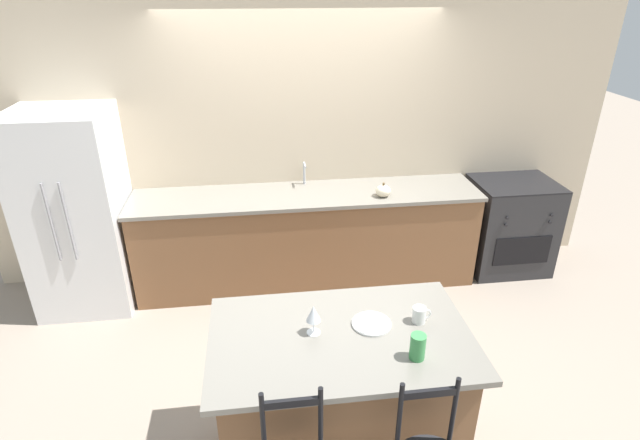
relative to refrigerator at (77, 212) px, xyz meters
The scene contains 12 objects.
ground_plane 2.23m from the refrigerator, ahead, with size 18.00×18.00×0.00m, color gray.
wall_back 2.11m from the refrigerator, 11.24° to the left, with size 6.00×0.07×2.70m.
back_counter 2.07m from the refrigerator, ahead, with size 3.22×0.70×0.94m.
sink_faucet 2.05m from the refrigerator, ahead, with size 0.02×0.13×0.22m.
kitchen_island 2.87m from the refrigerator, 45.60° to the right, with size 1.45×0.90×0.96m.
refrigerator is the anchor object (origin of this frame).
oven_range 4.10m from the refrigerator, ahead, with size 0.79×0.66×0.94m.
dinner_plate 2.92m from the refrigerator, 42.01° to the right, with size 0.22×0.22×0.02m.
wine_glass 2.71m from the refrigerator, 47.20° to the right, with size 0.08×0.08×0.18m.
coffee_mug 3.14m from the refrigerator, 38.75° to the right, with size 0.11×0.08×0.10m.
tumbler_cup 3.25m from the refrigerator, 43.92° to the right, with size 0.08×0.08×0.14m.
pumpkin_decoration 2.70m from the refrigerator, ahead, with size 0.14×0.14×0.13m.
Camera 1 is at (-0.44, -3.86, 2.72)m, focal length 28.00 mm.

